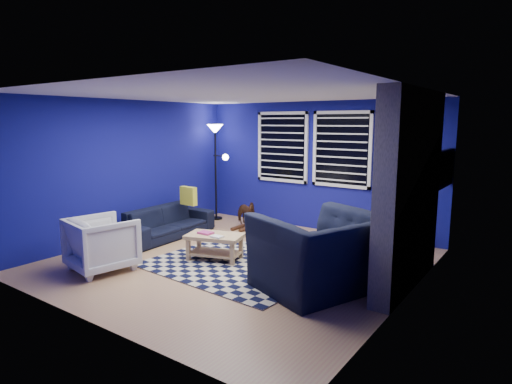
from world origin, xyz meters
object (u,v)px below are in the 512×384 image
sofa (167,222)px  floor_lamp (216,142)px  armchair_bent (102,244)px  rocking_horse (245,213)px  tv (444,169)px  armchair_big (321,253)px  cabinet (393,231)px  coffee_table (215,241)px

sofa → floor_lamp: 2.18m
armchair_bent → rocking_horse: size_ratio=1.40×
sofa → tv: bearing=-71.7°
armchair_big → sofa: bearing=-78.4°
tv → cabinet: tv is taller
sofa → rocking_horse: (0.80, 1.34, 0.05)m
sofa → cabinet: bearing=-64.4°
armchair_bent → floor_lamp: bearing=-66.0°
armchair_big → tv: bearing=-179.8°
cabinet → armchair_bent: bearing=-120.0°
tv → armchair_bent: size_ratio=1.17×
sofa → cabinet: cabinet is taller
rocking_horse → coffee_table: bearing=-143.2°
coffee_table → cabinet: 3.11m
cabinet → floor_lamp: 4.05m
armchair_bent → cabinet: bearing=-118.1°
tv → rocking_horse: 3.74m
tv → cabinet: bearing=162.5°
armchair_bent → coffee_table: armchair_bent is taller
armchair_big → rocking_horse: size_ratio=2.45×
tv → armchair_bent: tv is taller
armchair_big → armchair_bent: 3.11m
coffee_table → floor_lamp: size_ratio=0.47×
sofa → floor_lamp: (-0.20, 1.66, 1.41)m
armchair_bent → cabinet: 4.74m
rocking_horse → coffee_table: size_ratio=0.64×
tv → armchair_bent: bearing=-138.0°
tv → floor_lamp: size_ratio=0.49×
sofa → floor_lamp: floor_lamp is taller
rocking_horse → coffee_table: (0.79, -1.85, -0.03)m
tv → sofa: (-4.37, -1.65, -1.12)m
tv → armchair_bent: 5.21m
coffee_table → floor_lamp: 3.14m
tv → sofa: 4.80m
rocking_horse → armchair_big: bearing=-113.0°
sofa → floor_lamp: bearing=4.7°
armchair_bent → sofa: bearing=-60.9°
armchair_big → rocking_horse: 3.32m
armchair_big → cabinet: size_ratio=2.37×
coffee_table → cabinet: size_ratio=1.52×
rocking_horse → cabinet: size_ratio=0.97×
rocking_horse → floor_lamp: floor_lamp is taller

